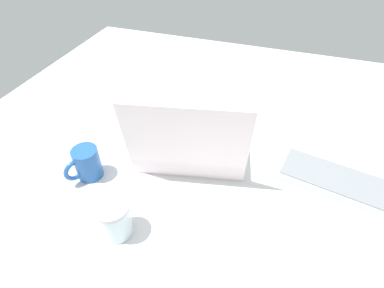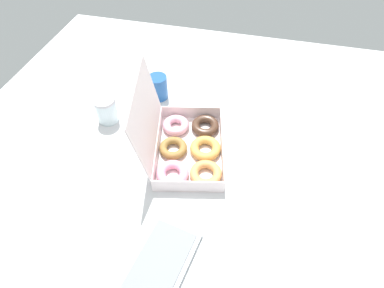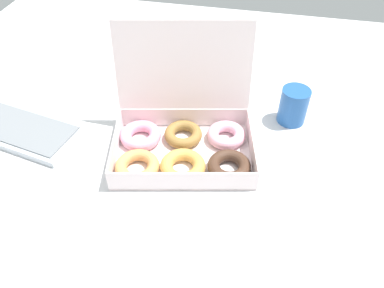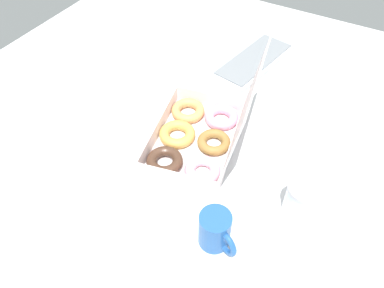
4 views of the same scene
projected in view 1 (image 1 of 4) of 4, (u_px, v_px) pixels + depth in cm
name	position (u px, v px, depth cm)	size (l,w,h in cm)	color
ground_plane	(204.00, 154.00, 101.32)	(180.00, 180.00, 2.00)	silver
donut_box	(192.00, 146.00, 97.53)	(39.48, 34.27, 28.82)	white
keyboard	(340.00, 181.00, 89.49)	(38.54, 21.30, 2.20)	#B2BBC3
coffee_mug	(86.00, 163.00, 89.33)	(7.76, 11.08, 10.19)	#225398
glass_jar	(115.00, 219.00, 74.60)	(8.47, 8.47, 10.49)	silver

